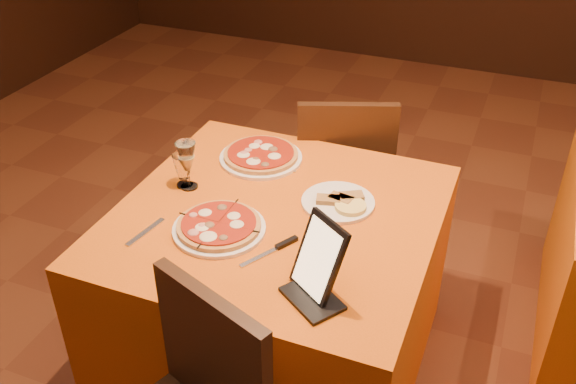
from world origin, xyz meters
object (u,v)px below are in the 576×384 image
at_px(main_table, 278,293).
at_px(chair_main_far, 342,175).
at_px(tablet, 319,258).
at_px(wine_glass, 187,165).
at_px(pizza_near, 219,227).
at_px(pizza_far, 261,156).
at_px(water_glass, 183,171).

distance_m(main_table, chair_main_far, 0.79).
bearing_deg(tablet, wine_glass, -174.66).
distance_m(pizza_near, pizza_far, 0.49).
bearing_deg(main_table, chair_main_far, 90.00).
distance_m(chair_main_far, wine_glass, 0.93).
bearing_deg(tablet, chair_main_far, 138.24).
relative_size(pizza_near, tablet, 1.29).
bearing_deg(tablet, water_glass, -174.11).
distance_m(main_table, pizza_far, 0.54).
bearing_deg(pizza_near, main_table, 50.62).
bearing_deg(pizza_far, water_glass, -123.43).
height_order(main_table, water_glass, water_glass).
relative_size(main_table, pizza_far, 3.34).
bearing_deg(water_glass, wine_glass, -10.16).
height_order(chair_main_far, pizza_far, chair_main_far).
xyz_separation_m(pizza_far, tablet, (0.47, -0.64, 0.10)).
bearing_deg(water_glass, tablet, -28.89).
xyz_separation_m(pizza_near, wine_glass, (-0.23, 0.20, 0.08)).
xyz_separation_m(water_glass, tablet, (0.65, -0.36, 0.06)).
distance_m(main_table, tablet, 0.65).
distance_m(chair_main_far, water_glass, 0.92).
relative_size(wine_glass, water_glass, 1.46).
bearing_deg(wine_glass, pizza_near, -41.78).
bearing_deg(tablet, pizza_near, -166.07).
xyz_separation_m(chair_main_far, pizza_near, (-0.14, -0.96, 0.31)).
bearing_deg(chair_main_far, main_table, 69.44).
relative_size(main_table, wine_glass, 5.79).
height_order(chair_main_far, pizza_near, chair_main_far).
bearing_deg(chair_main_far, wine_glass, 43.68).
bearing_deg(water_glass, pizza_near, -39.75).
bearing_deg(pizza_far, tablet, -53.95).
xyz_separation_m(pizza_near, water_glass, (-0.25, 0.21, 0.05)).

